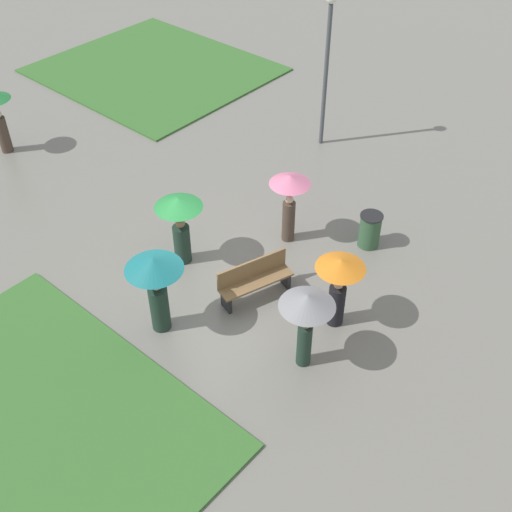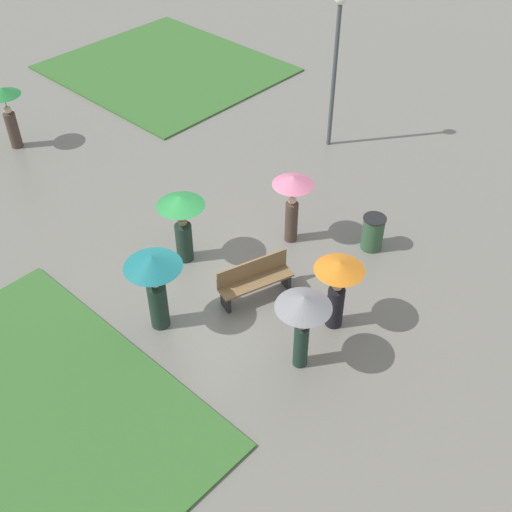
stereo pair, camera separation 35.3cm
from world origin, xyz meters
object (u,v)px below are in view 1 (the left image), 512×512
lamp_post (328,51)px  crowd_person_grey (307,311)px  trash_bin (370,230)px  crowd_person_orange (339,280)px  park_bench (255,279)px  crowd_person_teal (156,279)px  crowd_person_green (180,217)px  crowd_person_pink (290,194)px

lamp_post → crowd_person_grey: lamp_post is taller
trash_bin → crowd_person_orange: bearing=-161.4°
park_bench → crowd_person_orange: 2.02m
crowd_person_teal → park_bench: bearing=150.5°
crowd_person_green → crowd_person_pink: crowd_person_pink is taller
crowd_person_orange → crowd_person_grey: crowd_person_grey is taller
lamp_post → crowd_person_teal: bearing=-166.8°
lamp_post → crowd_person_green: size_ratio=2.47×
lamp_post → crowd_person_pink: lamp_post is taller
lamp_post → trash_bin: size_ratio=5.00×
trash_bin → lamp_post: bearing=50.2°
park_bench → lamp_post: lamp_post is taller
lamp_post → crowd_person_teal: lamp_post is taller
park_bench → crowd_person_orange: crowd_person_orange is taller
lamp_post → trash_bin: (-3.08, -3.70, -2.39)m
park_bench → crowd_person_teal: size_ratio=0.92×
trash_bin → crowd_person_pink: crowd_person_pink is taller
crowd_person_green → crowd_person_orange: bearing=-117.7°
crowd_person_pink → crowd_person_green: bearing=28.2°
crowd_person_grey → crowd_person_teal: bearing=-178.2°
trash_bin → crowd_person_orange: 2.85m
trash_bin → crowd_person_pink: size_ratio=0.48×
crowd_person_grey → crowd_person_teal: (-1.18, 2.83, -0.07)m
lamp_post → crowd_person_teal: 8.53m
park_bench → lamp_post: (6.18, 2.76, 2.37)m
lamp_post → crowd_person_teal: size_ratio=2.33×
crowd_person_green → crowd_person_grey: bearing=-136.6°
park_bench → crowd_person_teal: 2.35m
park_bench → crowd_person_grey: crowd_person_grey is taller
park_bench → crowd_person_pink: crowd_person_pink is taller
crowd_person_teal → crowd_person_orange: bearing=126.3°
lamp_post → park_bench: bearing=-155.9°
trash_bin → crowd_person_orange: (-2.61, -0.88, 0.75)m
lamp_post → crowd_person_green: 6.63m
crowd_person_pink → crowd_person_orange: bearing=118.0°
crowd_person_orange → park_bench: bearing=46.8°
crowd_person_green → trash_bin: bearing=-79.9°
trash_bin → crowd_person_teal: crowd_person_teal is taller
lamp_post → crowd_person_green: bearing=-173.5°
lamp_post → crowd_person_orange: 7.48m
crowd_person_pink → crowd_person_grey: size_ratio=0.99×
trash_bin → crowd_person_teal: 5.48m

